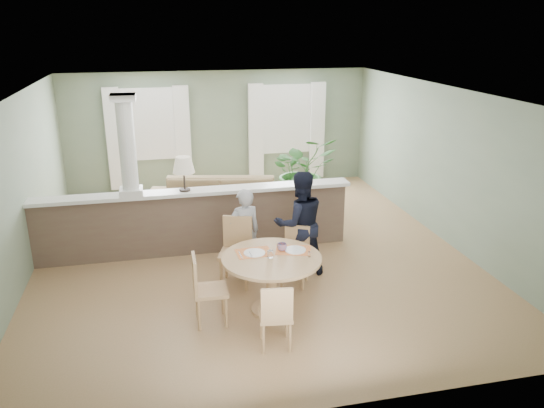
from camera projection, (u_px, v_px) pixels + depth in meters
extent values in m
plane|color=tan|center=(251.00, 252.00, 9.08)|extent=(8.00, 8.00, 0.00)
cube|color=gray|center=(219.00, 130.00, 12.33)|extent=(7.00, 0.02, 2.70)
cube|color=gray|center=(20.00, 190.00, 7.92)|extent=(0.02, 8.00, 2.70)
cube|color=gray|center=(444.00, 164.00, 9.36)|extent=(0.02, 8.00, 2.70)
cube|color=gray|center=(326.00, 291.00, 4.95)|extent=(7.00, 0.02, 2.70)
cube|color=white|center=(249.00, 92.00, 8.20)|extent=(7.00, 8.00, 0.02)
cube|color=white|center=(148.00, 124.00, 11.91)|extent=(1.10, 0.02, 1.50)
cube|color=white|center=(148.00, 124.00, 11.89)|extent=(1.22, 0.04, 1.62)
cube|color=white|center=(286.00, 119.00, 12.57)|extent=(1.10, 0.02, 1.50)
cube|color=white|center=(286.00, 119.00, 12.55)|extent=(1.22, 0.04, 1.62)
cube|color=white|center=(115.00, 140.00, 11.77)|extent=(0.35, 0.10, 2.30)
cube|color=white|center=(183.00, 137.00, 12.08)|extent=(0.35, 0.10, 2.30)
cube|color=white|center=(256.00, 133.00, 12.43)|extent=(0.35, 0.10, 2.30)
cube|color=white|center=(317.00, 131.00, 12.74)|extent=(0.35, 0.10, 2.30)
cube|color=brown|center=(196.00, 223.00, 8.91)|extent=(5.20, 0.22, 1.05)
cube|color=white|center=(194.00, 192.00, 8.73)|extent=(5.32, 0.36, 0.06)
cube|color=white|center=(131.00, 191.00, 8.50)|extent=(0.36, 0.36, 0.10)
cylinder|color=white|center=(127.00, 146.00, 8.26)|extent=(0.26, 0.26, 1.39)
cube|color=white|center=(123.00, 97.00, 8.01)|extent=(0.38, 0.38, 0.10)
cylinder|color=black|center=(185.00, 190.00, 8.69)|extent=(0.18, 0.18, 0.03)
cylinder|color=black|center=(184.00, 181.00, 8.64)|extent=(0.03, 0.03, 0.28)
cone|color=beige|center=(183.00, 165.00, 8.55)|extent=(0.36, 0.36, 0.26)
imported|color=olive|center=(219.00, 202.00, 10.31)|extent=(2.97, 1.66, 0.82)
imported|color=#2E6227|center=(303.00, 171.00, 11.16)|extent=(1.47, 1.31, 1.51)
cylinder|color=tan|center=(272.00, 309.00, 7.23)|extent=(0.56, 0.56, 0.04)
cylinder|color=tan|center=(272.00, 284.00, 7.11)|extent=(0.15, 0.15, 0.72)
cylinder|color=tan|center=(272.00, 258.00, 6.99)|extent=(1.33, 1.33, 0.04)
cube|color=#C8512D|center=(254.00, 252.00, 7.11)|extent=(0.49, 0.37, 0.01)
cube|color=#C8512D|center=(293.00, 250.00, 7.18)|extent=(0.55, 0.46, 0.01)
cylinder|color=white|center=(254.00, 253.00, 7.07)|extent=(0.29, 0.29, 0.01)
cylinder|color=white|center=(295.00, 250.00, 7.17)|extent=(0.29, 0.29, 0.01)
cylinder|color=white|center=(270.00, 254.00, 6.94)|extent=(0.08, 0.08, 0.10)
cube|color=silver|center=(251.00, 254.00, 7.01)|extent=(0.02, 0.19, 0.00)
cube|color=silver|center=(241.00, 255.00, 7.02)|extent=(0.02, 0.24, 0.00)
cylinder|color=white|center=(309.00, 254.00, 6.97)|extent=(0.04, 0.04, 0.07)
cylinder|color=silver|center=(309.00, 251.00, 6.96)|extent=(0.04, 0.04, 0.01)
imported|color=blue|center=(282.00, 247.00, 7.16)|extent=(0.14, 0.14, 0.10)
cube|color=tan|center=(235.00, 254.00, 7.81)|extent=(0.58, 0.58, 0.05)
cylinder|color=tan|center=(221.00, 275.00, 7.74)|extent=(0.04, 0.04, 0.47)
cylinder|color=tan|center=(246.00, 276.00, 7.70)|extent=(0.04, 0.04, 0.47)
cylinder|color=tan|center=(226.00, 264.00, 8.09)|extent=(0.04, 0.04, 0.47)
cylinder|color=tan|center=(250.00, 265.00, 8.05)|extent=(0.04, 0.04, 0.47)
cube|color=tan|center=(238.00, 232.00, 7.91)|extent=(0.43, 0.18, 0.50)
cube|color=tan|center=(295.00, 258.00, 7.84)|extent=(0.53, 0.53, 0.05)
cylinder|color=tan|center=(282.00, 275.00, 7.80)|extent=(0.04, 0.04, 0.40)
cylinder|color=tan|center=(303.00, 278.00, 7.73)|extent=(0.04, 0.04, 0.40)
cylinder|color=tan|center=(286.00, 266.00, 8.09)|extent=(0.04, 0.04, 0.40)
cylinder|color=tan|center=(307.00, 268.00, 8.02)|extent=(0.04, 0.04, 0.40)
cube|color=tan|center=(297.00, 239.00, 7.92)|extent=(0.35, 0.20, 0.43)
cube|color=tan|center=(275.00, 315.00, 6.32)|extent=(0.44, 0.44, 0.05)
cylinder|color=tan|center=(287.00, 323.00, 6.56)|extent=(0.04, 0.04, 0.40)
cylinder|color=tan|center=(261.00, 325.00, 6.53)|extent=(0.04, 0.04, 0.40)
cylinder|color=tan|center=(290.00, 338.00, 6.26)|extent=(0.04, 0.04, 0.40)
cylinder|color=tan|center=(263.00, 339.00, 6.23)|extent=(0.04, 0.04, 0.40)
cube|color=tan|center=(277.00, 305.00, 6.08)|extent=(0.38, 0.08, 0.43)
cube|color=tan|center=(211.00, 291.00, 6.82)|extent=(0.43, 0.43, 0.05)
cylinder|color=tan|center=(226.00, 312.00, 6.77)|extent=(0.04, 0.04, 0.44)
cylinder|color=tan|center=(223.00, 299.00, 7.09)|extent=(0.04, 0.04, 0.44)
cylinder|color=tan|center=(199.00, 315.00, 6.71)|extent=(0.04, 0.04, 0.44)
cylinder|color=tan|center=(197.00, 302.00, 7.03)|extent=(0.04, 0.04, 0.44)
cube|color=tan|center=(195.00, 274.00, 6.70)|extent=(0.05, 0.41, 0.47)
imported|color=gray|center=(244.00, 233.00, 8.04)|extent=(0.57, 0.43, 1.40)
imported|color=black|center=(300.00, 223.00, 8.07)|extent=(0.83, 0.67, 1.65)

